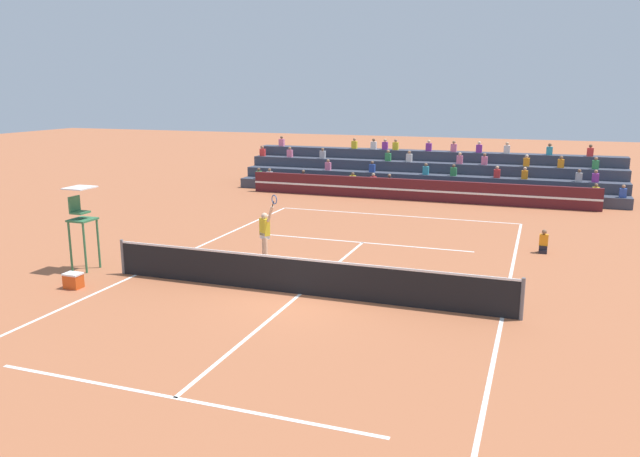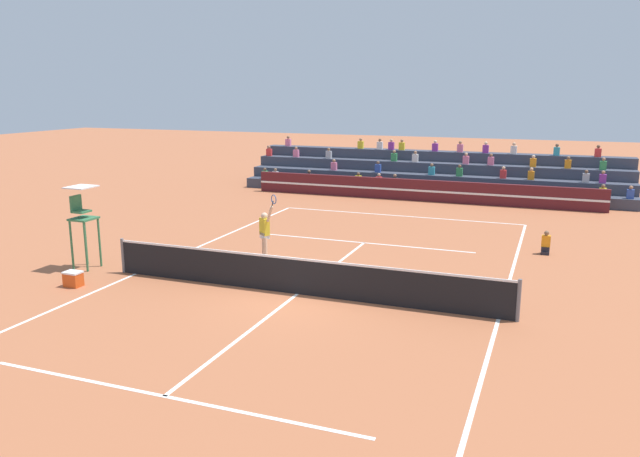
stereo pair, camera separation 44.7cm
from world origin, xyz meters
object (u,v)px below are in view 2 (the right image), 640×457
at_px(tennis_ball, 296,275).
at_px(equipment_cooler, 73,279).
at_px(tennis_player, 265,234).
at_px(umpire_chair, 82,216).
at_px(ball_kid_courtside, 546,245).

relative_size(tennis_ball, equipment_cooler, 0.14).
bearing_deg(tennis_ball, tennis_player, 146.79).
distance_m(umpire_chair, equipment_cooler, 2.47).
height_order(ball_kid_courtside, tennis_ball, ball_kid_courtside).
distance_m(ball_kid_courtside, equipment_cooler, 15.58).
bearing_deg(equipment_cooler, tennis_ball, 29.80).
distance_m(umpire_chair, tennis_ball, 7.09).
xyz_separation_m(umpire_chair, equipment_cooler, (1.00, -1.69, -1.49)).
relative_size(umpire_chair, tennis_ball, 39.26).
xyz_separation_m(ball_kid_courtside, tennis_ball, (-7.13, -5.56, -0.30)).
relative_size(ball_kid_courtside, tennis_ball, 12.43).
relative_size(tennis_player, tennis_ball, 35.99).
relative_size(umpire_chair, equipment_cooler, 5.34).
height_order(umpire_chair, equipment_cooler, umpire_chair).
height_order(ball_kid_courtside, equipment_cooler, ball_kid_courtside).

